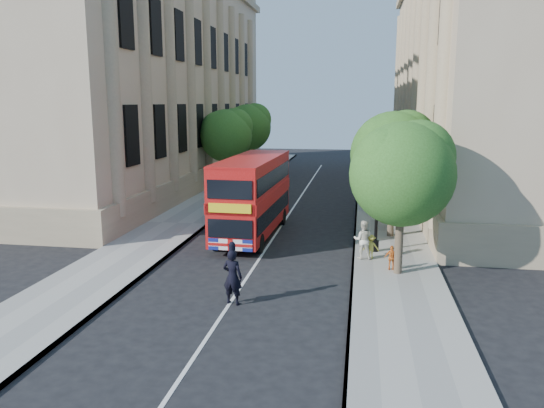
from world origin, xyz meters
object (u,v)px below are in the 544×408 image
at_px(lamp_post, 377,199).
at_px(box_van, 248,190).
at_px(woman_pedestrian, 363,240).
at_px(double_decker_bus, 253,194).
at_px(police_constable, 233,277).

xyz_separation_m(lamp_post, box_van, (-7.50, 7.62, -1.02)).
height_order(box_van, woman_pedestrian, box_van).
xyz_separation_m(double_decker_bus, police_constable, (1.19, -9.21, -1.22)).
xyz_separation_m(box_van, police_constable, (2.62, -14.59, -0.53)).
relative_size(double_decker_bus, police_constable, 4.51).
relative_size(lamp_post, woman_pedestrian, 3.09).
xyz_separation_m(lamp_post, police_constable, (-4.89, -6.97, -1.56)).
xyz_separation_m(box_van, woman_pedestrian, (6.94, -8.88, -0.54)).
height_order(police_constable, woman_pedestrian, police_constable).
bearing_deg(double_decker_bus, woman_pedestrian, -30.77).
relative_size(double_decker_bus, box_van, 1.56).
relative_size(double_decker_bus, woman_pedestrian, 5.16).
relative_size(box_van, police_constable, 2.88).
bearing_deg(woman_pedestrian, police_constable, 53.46).
distance_m(police_constable, woman_pedestrian, 7.16).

